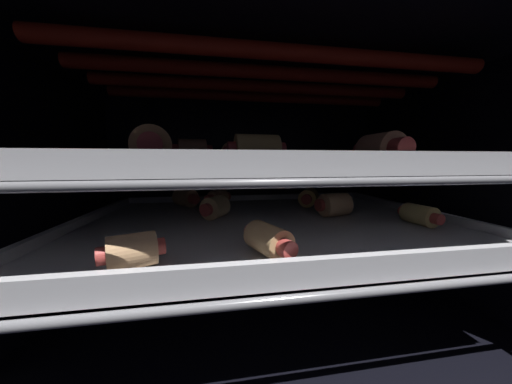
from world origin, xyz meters
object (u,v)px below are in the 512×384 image
Objects in this scene: pig_in_blanket_lower_3 at (132,251)px; pig_in_blanket_upper_2 at (152,146)px; pig_in_blanket_upper_7 at (238,153)px; pig_in_blanket_lower_5 at (218,198)px; baking_tray_lower at (265,222)px; pig_in_blanket_upper_3 at (252,154)px; oven_rack_lower at (265,229)px; baking_tray_upper at (266,165)px; pig_in_blanket_upper_6 at (381,149)px; pig_in_blanket_lower_2 at (215,207)px; pig_in_blanket_upper_5 at (247,154)px; oven_rack_upper at (266,171)px; pig_in_blanket_upper_1 at (164,154)px; pig_in_blanket_upper_4 at (257,150)px; pig_in_blanket_lower_7 at (186,198)px; pig_in_blanket_lower_1 at (309,197)px; pig_in_blanket_lower_4 at (333,204)px; heating_element at (266,80)px; pig_in_blanket_lower_0 at (419,215)px; pig_in_blanket_lower_6 at (268,240)px; pig_in_blanket_upper_0 at (192,151)px.

pig_in_blanket_lower_3 is 0.76× the size of pig_in_blanket_upper_2.
pig_in_blanket_upper_7 is (8.38, 8.37, -0.35)cm from pig_in_blanket_upper_2.
baking_tray_lower is at bearing -61.30° from pig_in_blanket_lower_5.
baking_tray_lower is 12.30cm from pig_in_blanket_upper_3.
baking_tray_lower is at bearing 0.00° from oven_rack_lower.
baking_tray_upper reaches higher than baking_tray_lower.
pig_in_blanket_upper_6 reaches higher than oven_rack_lower.
pig_in_blanket_upper_5 is (4.72, 1.32, 7.47)cm from pig_in_blanket_lower_2.
baking_tray_upper is 7.52× the size of pig_in_blanket_upper_2.
baking_tray_upper is (0.00, 0.00, 0.78)cm from oven_rack_upper.
pig_in_blanket_upper_2 is 1.31× the size of pig_in_blanket_upper_5.
baking_tray_upper is at bearing -52.36° from pig_in_blanket_upper_5.
pig_in_blanket_upper_1 reaches higher than baking_tray_lower.
pig_in_blanket_upper_4 is (-3.13, -11.38, 2.36)cm from oven_rack_upper.
baking_tray_lower is 8.01× the size of pig_in_blanket_lower_7.
pig_in_blanket_lower_1 is 17.80cm from pig_in_blanket_upper_7.
heating_element is at bearing -177.96° from pig_in_blanket_lower_4.
pig_in_blanket_lower_0 is 20.25cm from oven_rack_upper.
pig_in_blanket_lower_0 is at bearing -38.36° from pig_in_blanket_lower_4.
pig_in_blanket_upper_7 is (-0.66, 10.41, -0.01)cm from pig_in_blanket_upper_4.
pig_in_blanket_lower_2 is at bearing 67.97° from pig_in_blanket_lower_3.
oven_rack_lower is 10.73cm from pig_in_blanket_lower_4.
pig_in_blanket_upper_2 is at bearing -90.36° from pig_in_blanket_lower_7.
pig_in_blanket_lower_7 reaches higher than pig_in_blanket_lower_3.
oven_rack_lower is 13.09cm from pig_in_blanket_upper_3.
pig_in_blanket_lower_5 reaches higher than oven_rack_lower.
pig_in_blanket_upper_2 is at bearing 161.46° from pig_in_blanket_lower_6.
pig_in_blanket_upper_3 is 1.09× the size of pig_in_blanket_upper_7.
pig_in_blanket_lower_3 is (-12.96, -13.60, 2.80)cm from oven_rack_lower.
pig_in_blanket_upper_7 is at bearing 44.97° from pig_in_blanket_upper_2.
pig_in_blanket_upper_0 is (-9.80, 2.25, 9.79)cm from baking_tray_lower.
oven_rack_lower is 8.31× the size of pig_in_blanket_lower_6.
pig_in_blanket_lower_1 is at bearing 40.70° from baking_tray_lower.
pig_in_blanket_lower_0 is at bearing -18.47° from oven_rack_lower.
pig_in_blanket_lower_4 is 1.15× the size of pig_in_blanket_upper_5.
pig_in_blanket_lower_4 reaches higher than pig_in_blanket_lower_0.
baking_tray_upper is (12.05, -11.44, 5.86)cm from pig_in_blanket_lower_7.
oven_rack_lower is 9.41× the size of pig_in_blanket_upper_0.
pig_in_blanket_upper_0 is at bearing 167.05° from oven_rack_lower.
pig_in_blanket_lower_0 is 0.96× the size of pig_in_blanket_lower_7.
pig_in_blanket_upper_4 is at bearing -105.39° from oven_rack_upper.
pig_in_blanket_upper_5 reaches higher than oven_rack_lower.
pig_in_blanket_upper_4 reaches higher than pig_in_blanket_lower_3.
pig_in_blanket_upper_1 is at bearing 162.02° from pig_in_blanket_lower_4.
pig_in_blanket_upper_4 reaches higher than pig_in_blanket_lower_6.
pig_in_blanket_upper_1 is 18.04cm from pig_in_blanket_upper_2.
baking_tray_upper is at bearing 0.00° from heating_element.
pig_in_blanket_upper_2 is 9.28cm from pig_in_blanket_upper_4.
heating_element is at bearing -84.99° from pig_in_blanket_upper_3.
oven_rack_lower is at bearing 161.53° from pig_in_blanket_lower_0.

